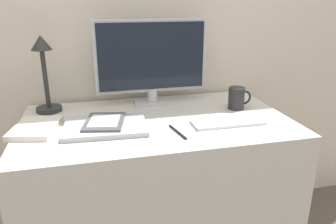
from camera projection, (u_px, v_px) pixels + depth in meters
desk at (157, 193)px, 1.50m from camera, size 1.11×0.65×0.72m
monitor at (152, 60)px, 1.51m from camera, size 0.52×0.11×0.40m
keyboard at (228, 122)px, 1.33m from camera, size 0.29×0.10×0.01m
laptop at (106, 127)px, 1.28m from camera, size 0.33×0.25×0.02m
ereader at (104, 122)px, 1.29m from camera, size 0.18×0.22×0.01m
desk_lamp at (44, 68)px, 1.41m from camera, size 0.11×0.11×0.34m
notebook at (36, 128)px, 1.26m from camera, size 0.19×0.24×0.02m
coffee_mug at (237, 98)px, 1.50m from camera, size 0.11×0.07×0.10m
pen at (178, 132)px, 1.24m from camera, size 0.04×0.14×0.01m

